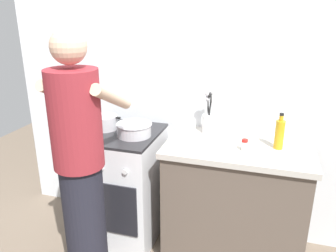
# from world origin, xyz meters

# --- Properties ---
(ground) EXTENTS (6.00, 6.00, 0.00)m
(ground) POSITION_xyz_m (0.00, 0.00, 0.00)
(ground) COLOR #6B5B4C
(back_wall) EXTENTS (3.20, 0.10, 2.50)m
(back_wall) POSITION_xyz_m (0.20, 0.50, 1.25)
(back_wall) COLOR silver
(back_wall) RESTS_ON ground
(countertop) EXTENTS (1.00, 0.60, 0.90)m
(countertop) POSITION_xyz_m (0.55, 0.15, 0.45)
(countertop) COLOR brown
(countertop) RESTS_ON ground
(stove_range) EXTENTS (0.60, 0.62, 0.90)m
(stove_range) POSITION_xyz_m (-0.35, 0.15, 0.45)
(stove_range) COLOR silver
(stove_range) RESTS_ON ground
(pot) EXTENTS (0.27, 0.21, 0.11)m
(pot) POSITION_xyz_m (-0.49, 0.19, 0.95)
(pot) COLOR #B2B2B7
(pot) RESTS_ON stove_range
(mixing_bowl) EXTENTS (0.27, 0.27, 0.10)m
(mixing_bowl) POSITION_xyz_m (-0.21, 0.11, 0.95)
(mixing_bowl) COLOR #B7B7BC
(mixing_bowl) RESTS_ON stove_range
(utensil_crock) EXTENTS (0.10, 0.10, 0.33)m
(utensil_crock) POSITION_xyz_m (0.30, 0.34, 1.00)
(utensil_crock) COLOR silver
(utensil_crock) RESTS_ON countertop
(spice_bottle) EXTENTS (0.04, 0.04, 0.08)m
(spice_bottle) POSITION_xyz_m (0.59, 0.07, 0.94)
(spice_bottle) COLOR silver
(spice_bottle) RESTS_ON countertop
(oil_bottle) EXTENTS (0.06, 0.06, 0.25)m
(oil_bottle) POSITION_xyz_m (0.81, 0.18, 1.00)
(oil_bottle) COLOR gold
(oil_bottle) RESTS_ON countertop
(person) EXTENTS (0.41, 0.50, 1.70)m
(person) POSITION_xyz_m (-0.33, -0.44, 0.86)
(person) COLOR black
(person) RESTS_ON ground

